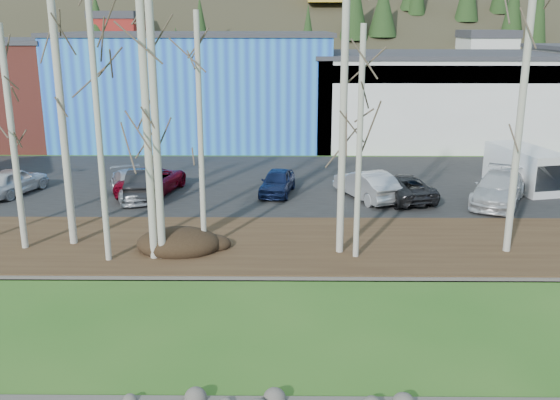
{
  "coord_description": "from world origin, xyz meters",
  "views": [
    {
      "loc": [
        0.83,
        -9.92,
        8.92
      ],
      "look_at": [
        0.61,
        12.72,
        2.5
      ],
      "focal_mm": 40.0,
      "sensor_mm": 36.0,
      "label": 1
    }
  ],
  "objects_px": {
    "car_1": "(145,182)",
    "van_white": "(527,169)",
    "car_2": "(153,180)",
    "car_3": "(132,185)",
    "car_4": "(277,182)",
    "car_0": "(12,181)",
    "car_6": "(401,187)",
    "car_5": "(367,185)",
    "car_7": "(499,189)"
  },
  "relations": [
    {
      "from": "car_1",
      "to": "van_white",
      "type": "distance_m",
      "value": 20.72
    },
    {
      "from": "van_white",
      "to": "car_2",
      "type": "bearing_deg",
      "value": 170.01
    },
    {
      "from": "car_3",
      "to": "car_4",
      "type": "bearing_deg",
      "value": -17.56
    },
    {
      "from": "car_1",
      "to": "car_3",
      "type": "height_order",
      "value": "car_1"
    },
    {
      "from": "car_3",
      "to": "van_white",
      "type": "xyz_separation_m",
      "value": [
        21.26,
        2.15,
        0.43
      ]
    },
    {
      "from": "car_3",
      "to": "car_4",
      "type": "distance_m",
      "value": 7.6
    },
    {
      "from": "car_0",
      "to": "car_4",
      "type": "relative_size",
      "value": 1.12
    },
    {
      "from": "car_3",
      "to": "car_6",
      "type": "bearing_deg",
      "value": -24.61
    },
    {
      "from": "car_5",
      "to": "car_6",
      "type": "height_order",
      "value": "car_5"
    },
    {
      "from": "van_white",
      "to": "car_5",
      "type": "bearing_deg",
      "value": -179.12
    },
    {
      "from": "car_4",
      "to": "car_6",
      "type": "distance_m",
      "value": 6.47
    },
    {
      "from": "car_2",
      "to": "car_6",
      "type": "relative_size",
      "value": 1.06
    },
    {
      "from": "car_3",
      "to": "car_5",
      "type": "relative_size",
      "value": 1.0
    },
    {
      "from": "car_3",
      "to": "car_5",
      "type": "height_order",
      "value": "car_5"
    },
    {
      "from": "car_6",
      "to": "car_3",
      "type": "bearing_deg",
      "value": -16.4
    },
    {
      "from": "car_4",
      "to": "van_white",
      "type": "xyz_separation_m",
      "value": [
        13.71,
        1.33,
        0.45
      ]
    },
    {
      "from": "car_3",
      "to": "car_0",
      "type": "bearing_deg",
      "value": 151.15
    },
    {
      "from": "car_7",
      "to": "van_white",
      "type": "xyz_separation_m",
      "value": [
        2.54,
        3.11,
        0.32
      ]
    },
    {
      "from": "car_1",
      "to": "car_7",
      "type": "height_order",
      "value": "car_7"
    },
    {
      "from": "car_3",
      "to": "car_6",
      "type": "height_order",
      "value": "car_3"
    },
    {
      "from": "car_2",
      "to": "car_3",
      "type": "relative_size",
      "value": 1.1
    },
    {
      "from": "car_2",
      "to": "van_white",
      "type": "bearing_deg",
      "value": -164.3
    },
    {
      "from": "car_4",
      "to": "car_7",
      "type": "height_order",
      "value": "car_7"
    },
    {
      "from": "car_3",
      "to": "van_white",
      "type": "relative_size",
      "value": 0.86
    },
    {
      "from": "car_3",
      "to": "car_5",
      "type": "bearing_deg",
      "value": -24.46
    },
    {
      "from": "car_6",
      "to": "car_7",
      "type": "height_order",
      "value": "car_7"
    },
    {
      "from": "van_white",
      "to": "car_0",
      "type": "bearing_deg",
      "value": 169.88
    },
    {
      "from": "car_1",
      "to": "car_7",
      "type": "distance_m",
      "value": 18.14
    },
    {
      "from": "car_3",
      "to": "van_white",
      "type": "bearing_deg",
      "value": -18.0
    },
    {
      "from": "car_2",
      "to": "van_white",
      "type": "xyz_separation_m",
      "value": [
        20.4,
        1.2,
        0.39
      ]
    },
    {
      "from": "car_0",
      "to": "car_7",
      "type": "relative_size",
      "value": 0.79
    },
    {
      "from": "car_1",
      "to": "car_4",
      "type": "height_order",
      "value": "car_1"
    },
    {
      "from": "car_2",
      "to": "car_6",
      "type": "height_order",
      "value": "car_2"
    },
    {
      "from": "car_3",
      "to": "car_7",
      "type": "relative_size",
      "value": 0.85
    },
    {
      "from": "car_2",
      "to": "car_6",
      "type": "distance_m",
      "value": 13.13
    },
    {
      "from": "car_2",
      "to": "car_7",
      "type": "distance_m",
      "value": 17.96
    },
    {
      "from": "car_1",
      "to": "car_5",
      "type": "relative_size",
      "value": 1.01
    },
    {
      "from": "car_2",
      "to": "car_4",
      "type": "bearing_deg",
      "value": -168.76
    },
    {
      "from": "car_6",
      "to": "car_7",
      "type": "bearing_deg",
      "value": 155.44
    },
    {
      "from": "car_1",
      "to": "car_2",
      "type": "bearing_deg",
      "value": -114.63
    },
    {
      "from": "car_3",
      "to": "van_white",
      "type": "distance_m",
      "value": 21.37
    },
    {
      "from": "car_7",
      "to": "car_4",
      "type": "bearing_deg",
      "value": -162.94
    },
    {
      "from": "van_white",
      "to": "car_3",
      "type": "bearing_deg",
      "value": 172.42
    },
    {
      "from": "car_4",
      "to": "car_2",
      "type": "bearing_deg",
      "value": -171.42
    },
    {
      "from": "car_4",
      "to": "van_white",
      "type": "height_order",
      "value": "van_white"
    },
    {
      "from": "car_4",
      "to": "van_white",
      "type": "distance_m",
      "value": 13.78
    },
    {
      "from": "car_2",
      "to": "car_3",
      "type": "distance_m",
      "value": 1.28
    },
    {
      "from": "car_3",
      "to": "car_5",
      "type": "xyz_separation_m",
      "value": [
        12.21,
        -0.14,
        0.09
      ]
    },
    {
      "from": "car_0",
      "to": "car_6",
      "type": "height_order",
      "value": "car_0"
    },
    {
      "from": "car_1",
      "to": "car_7",
      "type": "xyz_separation_m",
      "value": [
        18.1,
        -1.25,
        0.02
      ]
    }
  ]
}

